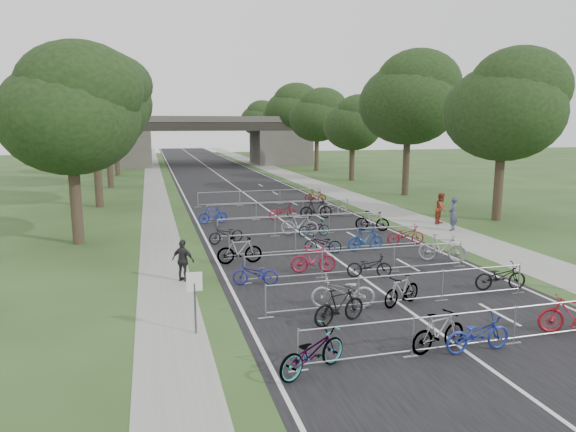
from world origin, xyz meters
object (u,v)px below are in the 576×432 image
(pedestrian_c, at_px, (183,261))
(bike_2, at_px, (478,334))
(overpass_bridge, at_px, (204,141))
(pedestrian_b, at_px, (441,209))
(pedestrian_a, at_px, (453,214))
(bike_1, at_px, (439,332))
(park_sign, at_px, (195,291))
(bike_0, at_px, (312,352))

(pedestrian_c, bearing_deg, bike_2, 167.25)
(overpass_bridge, height_order, pedestrian_b, overpass_bridge)
(overpass_bridge, xyz_separation_m, pedestrian_a, (8.50, -51.14, -2.58))
(bike_1, bearing_deg, pedestrian_a, -46.59)
(park_sign, relative_size, bike_1, 1.01)
(bike_1, height_order, pedestrian_b, pedestrian_b)
(bike_0, height_order, pedestrian_c, pedestrian_c)
(pedestrian_a, relative_size, pedestrian_c, 1.18)
(bike_0, xyz_separation_m, pedestrian_b, (13.25, 15.95, 0.39))
(pedestrian_b, bearing_deg, bike_1, -159.34)
(pedestrian_b, bearing_deg, park_sign, -178.58)
(bike_1, relative_size, pedestrian_b, 0.96)
(pedestrian_c, bearing_deg, pedestrian_a, -122.75)
(bike_1, distance_m, pedestrian_c, 10.09)
(pedestrian_b, bearing_deg, bike_2, -156.22)
(pedestrian_a, bearing_deg, bike_2, 16.07)
(park_sign, bearing_deg, pedestrian_a, 35.36)
(pedestrian_a, bearing_deg, bike_0, 4.05)
(bike_2, relative_size, pedestrian_a, 0.99)
(bike_2, height_order, pedestrian_c, pedestrian_c)
(bike_1, xyz_separation_m, pedestrian_b, (9.67, 15.68, 0.40))
(overpass_bridge, distance_m, bike_0, 65.36)
(bike_2, xyz_separation_m, pedestrian_c, (-7.08, 8.32, 0.31))
(overpass_bridge, relative_size, pedestrian_c, 19.10)
(park_sign, relative_size, pedestrian_c, 1.12)
(bike_1, bearing_deg, overpass_bridge, -13.37)
(park_sign, relative_size, bike_0, 0.88)
(bike_0, relative_size, pedestrian_b, 1.11)
(bike_0, xyz_separation_m, bike_2, (4.58, -0.00, -0.05))
(pedestrian_a, bearing_deg, pedestrian_c, -23.13)
(overpass_bridge, relative_size, park_sign, 16.99)
(bike_2, xyz_separation_m, pedestrian_b, (8.68, 15.96, 0.44))
(overpass_bridge, height_order, bike_2, overpass_bridge)
(overpass_bridge, xyz_separation_m, pedestrian_b, (8.96, -49.20, -2.60))
(overpass_bridge, height_order, bike_1, overpass_bridge)
(park_sign, height_order, bike_2, park_sign)
(pedestrian_a, distance_m, pedestrian_b, 2.00)
(bike_2, bearing_deg, pedestrian_b, -29.74)
(bike_2, distance_m, pedestrian_b, 18.17)
(pedestrian_b, bearing_deg, bike_0, -167.41)
(pedestrian_b, bearing_deg, overpass_bridge, 62.63)
(bike_0, bearing_deg, pedestrian_b, -66.17)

